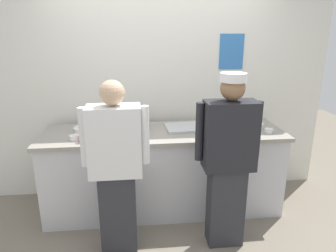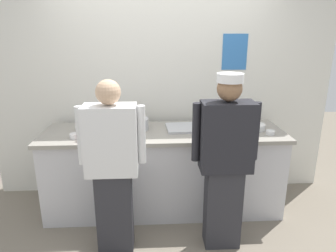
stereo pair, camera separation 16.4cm
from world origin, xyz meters
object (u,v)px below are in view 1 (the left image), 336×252
Objects in this scene: ramekin_green_sauce at (75,137)px; ramekin_red_sauce at (226,122)px; plate_stack_front at (85,129)px; chefs_knife at (218,129)px; ramekin_yellow_sauce at (240,133)px; sheet_tray at (185,127)px; squeeze_bottle_secondary at (85,132)px; plate_stack_rear at (252,125)px; ramekin_orange_sauce at (269,131)px; chef_near_left at (116,166)px; squeeze_bottle_primary at (222,127)px; mixing_bowl_steel at (133,125)px; chef_center at (228,158)px.

ramekin_red_sauce is at bearing 13.07° from ramekin_green_sauce.
plate_stack_front is 1.42m from chefs_knife.
ramekin_yellow_sauce is at bearing -10.47° from plate_stack_front.
plate_stack_front is at bearing 179.16° from sheet_tray.
squeeze_bottle_secondary is 1.99× the size of ramekin_red_sauce.
plate_stack_front is at bearing 99.38° from squeeze_bottle_secondary.
ramekin_orange_sauce is at bearing -58.18° from plate_stack_rear.
chef_near_left reaches higher than sheet_tray.
chefs_knife is (0.01, 0.18, -0.08)m from squeeze_bottle_primary.
mixing_bowl_steel is at bearing 24.18° from ramekin_green_sauce.
chef_center is 0.77m from ramekin_orange_sauce.
squeeze_bottle_primary is at bearing 24.52° from chef_near_left.
squeeze_bottle_secondary is (-0.45, -0.30, 0.03)m from mixing_bowl_steel.
ramekin_green_sauce reaches higher than ramekin_red_sauce.
squeeze_bottle_primary is 1.36m from squeeze_bottle_secondary.
chef_near_left is 1.03m from sheet_tray.
ramekin_orange_sauce is at bearing 0.26° from ramekin_green_sauce.
chef_center is at bearing -29.26° from plate_stack_front.
squeeze_bottle_primary is 0.19m from chefs_knife.
plate_stack_front reaches higher than sheet_tray.
sheet_tray is 0.88m from ramekin_orange_sauce.
ramekin_green_sauce is at bearing -166.93° from ramekin_red_sauce.
chef_near_left reaches higher than squeeze_bottle_secondary.
plate_stack_front is at bearing 178.90° from mixing_bowl_steel.
chef_center is (0.98, -0.00, 0.03)m from chef_near_left.
squeeze_bottle_secondary reaches higher than plate_stack_rear.
plate_stack_front is at bearing 169.53° from ramekin_yellow_sauce.
ramekin_yellow_sauce is at bearing 60.20° from chef_center.
ramekin_yellow_sauce is at bearing -133.04° from plate_stack_rear.
chef_near_left reaches higher than ramekin_red_sauce.
chef_center is 0.90m from ramekin_red_sauce.
mixing_bowl_steel reaches higher than ramekin_yellow_sauce.
mixing_bowl_steel is 0.94m from squeeze_bottle_primary.
plate_stack_rear is 0.44m from squeeze_bottle_primary.
plate_stack_rear is 1.31m from mixing_bowl_steel.
mixing_bowl_steel is 3.67× the size of ramekin_orange_sauce.
plate_stack_rear is at bearing 46.96° from ramekin_yellow_sauce.
plate_stack_rear is 0.21m from ramekin_orange_sauce.
squeeze_bottle_secondary is at bearing -172.26° from plate_stack_rear.
ramekin_red_sauce is at bearing 15.70° from squeeze_bottle_secondary.
ramekin_yellow_sauce is (1.60, -0.30, -0.00)m from plate_stack_front.
chefs_knife is (-0.50, 0.17, -0.02)m from ramekin_orange_sauce.
plate_stack_front is 0.50m from mixing_bowl_steel.
chef_near_left is 6.62× the size of plate_stack_rear.
plate_stack_rear is at bearing 55.34° from chef_center.
chef_near_left is 4.79× the size of mixing_bowl_steel.
ramekin_red_sauce is (1.07, 0.13, -0.04)m from mixing_bowl_steel.
chef_near_left is 1.64m from ramekin_orange_sauce.
mixing_bowl_steel reaches higher than chefs_knife.
squeeze_bottle_secondary is (-1.76, -0.24, 0.06)m from plate_stack_rear.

